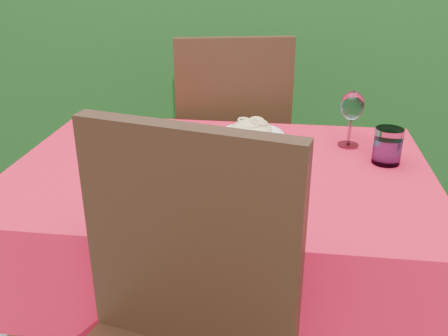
# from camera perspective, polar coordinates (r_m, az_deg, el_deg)

# --- Properties ---
(hedge) EXTENTS (3.20, 0.55, 1.78)m
(hedge) POSITION_cam_1_polar(r_m,az_deg,el_deg) (2.95, 3.81, 15.33)
(hedge) COLOR black
(hedge) RESTS_ON ground
(dining_table) EXTENTS (1.26, 0.86, 0.75)m
(dining_table) POSITION_cam_1_polar(r_m,az_deg,el_deg) (1.57, -0.49, -4.94)
(dining_table) COLOR #472616
(dining_table) RESTS_ON ground
(chair_far) EXTENTS (0.56, 0.56, 1.04)m
(chair_far) POSITION_cam_1_polar(r_m,az_deg,el_deg) (2.19, 0.79, 3.69)
(chair_far) COLOR black
(chair_far) RESTS_ON ground
(pizza_plate) EXTENTS (0.31, 0.31, 0.06)m
(pizza_plate) POSITION_cam_1_polar(r_m,az_deg,el_deg) (1.35, -4.73, -1.65)
(pizza_plate) COLOR white
(pizza_plate) RESTS_ON dining_table
(pasta_plate) EXTENTS (0.23, 0.23, 0.07)m
(pasta_plate) POSITION_cam_1_polar(r_m,az_deg,el_deg) (1.72, 3.13, 4.07)
(pasta_plate) COLOR white
(pasta_plate) RESTS_ON dining_table
(water_glass) EXTENTS (0.08, 0.08, 0.11)m
(water_glass) POSITION_cam_1_polar(r_m,az_deg,el_deg) (1.59, 18.17, 2.20)
(water_glass) COLOR silver
(water_glass) RESTS_ON dining_table
(wine_glass) EXTENTS (0.08, 0.08, 0.19)m
(wine_glass) POSITION_cam_1_polar(r_m,az_deg,el_deg) (1.67, 14.43, 6.65)
(wine_glass) COLOR silver
(wine_glass) RESTS_ON dining_table
(fork) EXTENTS (0.11, 0.17, 0.00)m
(fork) POSITION_cam_1_polar(r_m,az_deg,el_deg) (1.49, -12.01, -0.50)
(fork) COLOR #B5B6BC
(fork) RESTS_ON dining_table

